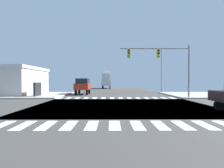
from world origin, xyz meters
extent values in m
cube|color=#3C3A37|center=(0.00, 0.00, -0.03)|extent=(14.00, 90.00, 0.05)
cube|color=#3C3A37|center=(0.00, 0.00, -0.03)|extent=(90.00, 12.00, 0.05)
cube|color=#A09B91|center=(13.00, 12.00, 0.07)|extent=(12.00, 12.00, 0.14)
cube|color=#A1998D|center=(-13.00, 12.00, 0.07)|extent=(12.00, 12.00, 0.14)
cube|color=silver|center=(-5.75, -7.30, 0.00)|extent=(0.50, 2.00, 0.01)
cube|color=silver|center=(-4.75, -7.30, 0.00)|extent=(0.50, 2.00, 0.01)
cube|color=silver|center=(-3.75, -7.30, 0.00)|extent=(0.50, 2.00, 0.01)
cube|color=silver|center=(-2.75, -7.30, 0.00)|extent=(0.50, 2.00, 0.01)
cube|color=silver|center=(-1.75, -7.30, 0.00)|extent=(0.50, 2.00, 0.01)
cube|color=silver|center=(-0.75, -7.30, 0.00)|extent=(0.50, 2.00, 0.01)
cube|color=silver|center=(0.25, -7.30, 0.00)|extent=(0.50, 2.00, 0.01)
cube|color=silver|center=(1.25, -7.30, 0.00)|extent=(0.50, 2.00, 0.01)
cube|color=silver|center=(2.25, -7.30, 0.00)|extent=(0.50, 2.00, 0.01)
cube|color=silver|center=(3.25, -7.30, 0.00)|extent=(0.50, 2.00, 0.01)
cube|color=silver|center=(-6.75, 7.30, 0.00)|extent=(0.50, 2.00, 0.01)
cube|color=silver|center=(-5.75, 7.30, 0.00)|extent=(0.50, 2.00, 0.01)
cube|color=silver|center=(-4.75, 7.30, 0.00)|extent=(0.50, 2.00, 0.01)
cube|color=silver|center=(-3.75, 7.30, 0.00)|extent=(0.50, 2.00, 0.01)
cube|color=silver|center=(-2.75, 7.30, 0.00)|extent=(0.50, 2.00, 0.01)
cube|color=silver|center=(-1.75, 7.30, 0.00)|extent=(0.50, 2.00, 0.01)
cube|color=silver|center=(-0.75, 7.30, 0.00)|extent=(0.50, 2.00, 0.01)
cube|color=silver|center=(0.25, 7.30, 0.00)|extent=(0.50, 2.00, 0.01)
cube|color=silver|center=(1.25, 7.30, 0.00)|extent=(0.50, 2.00, 0.01)
cube|color=silver|center=(2.25, 7.30, 0.00)|extent=(0.50, 2.00, 0.01)
cube|color=silver|center=(3.25, 7.30, 0.00)|extent=(0.50, 2.00, 0.01)
cube|color=silver|center=(4.25, 7.30, 0.00)|extent=(0.50, 2.00, 0.01)
cube|color=silver|center=(5.25, 7.30, 0.00)|extent=(0.50, 2.00, 0.01)
cube|color=silver|center=(6.25, 7.30, 0.00)|extent=(0.50, 2.00, 0.01)
cylinder|color=gray|center=(7.98, 6.84, 3.02)|extent=(0.20, 0.20, 6.05)
cylinder|color=gray|center=(4.09, 6.84, 5.65)|extent=(7.78, 0.14, 0.14)
cube|color=yellow|center=(4.48, 6.84, 5.10)|extent=(0.32, 0.40, 1.00)
sphere|color=black|center=(4.48, 6.59, 5.41)|extent=(0.22, 0.22, 0.22)
sphere|color=black|center=(4.48, 6.59, 5.10)|extent=(0.22, 0.22, 0.22)
sphere|color=green|center=(4.48, 6.59, 4.79)|extent=(0.22, 0.22, 0.22)
cube|color=yellow|center=(1.13, 6.84, 5.10)|extent=(0.32, 0.40, 1.00)
sphere|color=black|center=(1.13, 6.59, 5.41)|extent=(0.22, 0.22, 0.22)
sphere|color=black|center=(1.13, 6.59, 5.10)|extent=(0.22, 0.22, 0.22)
sphere|color=green|center=(1.13, 6.59, 4.79)|extent=(0.22, 0.22, 0.22)
cylinder|color=gray|center=(8.26, 20.49, 3.97)|extent=(0.16, 0.16, 7.93)
cylinder|color=gray|center=(7.56, 20.49, 7.83)|extent=(1.40, 0.10, 0.10)
ellipsoid|color=silver|center=(6.86, 20.49, 7.78)|extent=(0.60, 0.32, 0.20)
cube|color=black|center=(-9.92, 8.91, 0.90)|extent=(0.24, 2.20, 1.80)
cylinder|color=black|center=(6.31, -2.78, 0.34)|extent=(0.68, 0.26, 0.68)
cylinder|color=black|center=(-4.22, 12.35, 0.37)|extent=(0.26, 0.74, 0.74)
cylinder|color=black|center=(-5.78, 12.35, 0.37)|extent=(0.26, 0.74, 0.74)
cylinder|color=black|center=(-4.22, 15.48, 0.37)|extent=(0.26, 0.74, 0.74)
cylinder|color=black|center=(-5.78, 15.48, 0.37)|extent=(0.26, 0.74, 0.74)
cube|color=#9F2619|center=(-5.00, 13.92, 1.18)|extent=(1.96, 4.60, 0.88)
cube|color=black|center=(-5.00, 13.92, 1.98)|extent=(1.69, 3.22, 0.72)
cylinder|color=black|center=(-1.04, 36.34, 0.40)|extent=(0.26, 0.80, 0.80)
cylinder|color=black|center=(-2.96, 36.34, 0.40)|extent=(0.26, 0.80, 0.80)
cylinder|color=black|center=(-1.04, 41.24, 0.40)|extent=(0.26, 0.80, 0.80)
cylinder|color=black|center=(-2.96, 41.24, 0.40)|extent=(0.26, 0.80, 0.80)
cube|color=#B0BBBC|center=(-2.00, 38.79, 1.54)|extent=(2.40, 7.20, 1.49)
cube|color=white|center=(-2.00, 39.87, 3.57)|extent=(2.30, 4.18, 2.56)
cube|color=#B0BBBC|center=(-2.00, 36.63, 3.03)|extent=(2.11, 2.02, 1.49)
camera|label=1|loc=(-0.94, -16.30, 1.94)|focal=32.80mm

